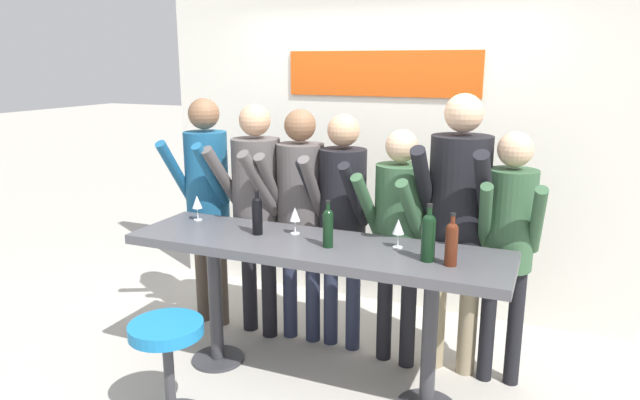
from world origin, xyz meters
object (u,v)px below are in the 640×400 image
(wine_glass_1, at_px, (398,228))
(bar_stool, at_px, (168,357))
(person_far_right, at_px, (509,231))
(wine_glass_0, at_px, (197,203))
(person_center_right, at_px, (399,223))
(wine_glass_2, at_px, (295,215))
(wine_bottle_0, at_px, (328,226))
(person_center_left, at_px, (300,200))
(person_left, at_px, (256,195))
(person_right, at_px, (458,205))
(person_far_left, at_px, (206,186))
(wine_bottle_3, at_px, (257,214))
(wine_bottle_2, at_px, (428,235))
(person_center, at_px, (342,206))
(tasting_table, at_px, (314,264))
(wine_bottle_1, at_px, (452,242))

(wine_glass_1, bearing_deg, bar_stool, -142.68)
(person_far_right, relative_size, wine_glass_0, 9.29)
(person_center_right, xyz_separation_m, wine_glass_2, (-0.60, -0.33, 0.07))
(wine_bottle_0, bearing_deg, person_center_left, 128.06)
(person_left, relative_size, wine_glass_1, 9.92)
(person_center_left, relative_size, person_right, 0.93)
(person_far_left, bearing_deg, person_center_left, 2.04)
(wine_bottle_3, bearing_deg, wine_glass_0, 166.26)
(wine_bottle_0, bearing_deg, wine_bottle_2, -0.99)
(person_far_left, relative_size, person_center_right, 1.10)
(person_left, relative_size, person_right, 0.94)
(person_far_left, xyz_separation_m, wine_bottle_3, (0.71, -0.48, -0.03))
(person_center_left, bearing_deg, person_left, -174.91)
(person_center, distance_m, wine_glass_2, 0.44)
(wine_bottle_0, bearing_deg, bar_stool, -135.77)
(tasting_table, bearing_deg, wine_bottle_3, 176.40)
(wine_bottle_2, distance_m, wine_glass_2, 0.92)
(person_far_left, height_order, wine_bottle_3, person_far_left)
(tasting_table, relative_size, person_center, 1.40)
(person_center, xyz_separation_m, person_center_right, (0.43, -0.07, -0.05))
(wine_glass_1, bearing_deg, wine_bottle_1, -28.20)
(wine_bottle_2, bearing_deg, person_left, 158.65)
(person_right, relative_size, wine_bottle_2, 5.65)
(wine_bottle_2, distance_m, wine_glass_0, 1.69)
(person_far_right, xyz_separation_m, wine_bottle_3, (-1.51, -0.46, 0.07))
(person_center_right, xyz_separation_m, person_right, (0.37, 0.05, 0.14))
(person_left, xyz_separation_m, wine_bottle_3, (0.27, -0.47, 0.00))
(tasting_table, xyz_separation_m, person_far_left, (-1.12, 0.51, 0.30))
(person_center_right, bearing_deg, wine_glass_1, -63.51)
(person_far_left, relative_size, wine_glass_1, 10.09)
(person_center, relative_size, wine_glass_1, 9.63)
(wine_bottle_3, xyz_separation_m, wine_glass_2, (0.22, 0.10, -0.01))
(person_left, height_order, person_far_right, person_left)
(wine_glass_1, bearing_deg, person_center, 140.55)
(person_far_right, xyz_separation_m, wine_glass_0, (-2.06, -0.32, 0.05))
(wine_glass_2, bearing_deg, person_far_right, 15.37)
(person_center, bearing_deg, wine_bottle_1, -30.21)
(bar_stool, distance_m, person_center_left, 1.44)
(tasting_table, bearing_deg, person_center_left, 122.49)
(wine_bottle_0, bearing_deg, person_center, 102.50)
(person_far_right, relative_size, wine_bottle_1, 5.55)
(person_far_left, xyz_separation_m, wine_bottle_1, (1.96, -0.59, -0.03))
(wine_bottle_1, bearing_deg, tasting_table, 174.86)
(tasting_table, distance_m, wine_bottle_3, 0.49)
(person_center_left, relative_size, wine_bottle_1, 5.83)
(person_far_left, xyz_separation_m, person_center_right, (1.52, -0.05, -0.11))
(person_left, height_order, person_center_right, person_left)
(person_far_left, height_order, wine_glass_0, person_far_left)
(person_center_right, bearing_deg, wine_bottle_2, -47.32)
(wine_bottle_1, distance_m, wine_bottle_3, 1.26)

